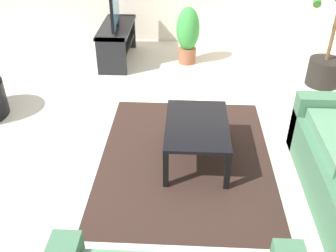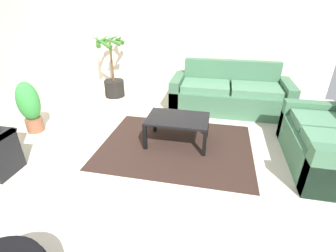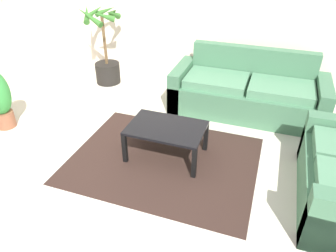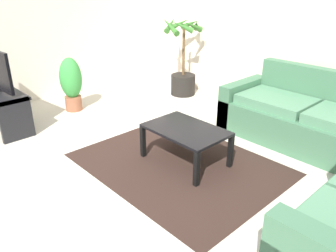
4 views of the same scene
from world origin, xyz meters
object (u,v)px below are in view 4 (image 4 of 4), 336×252
potted_plant_small (71,83)px  potted_palm (183,67)px  tv_stand (1,104)px  coffee_table (186,133)px  couch_main (312,122)px

potted_plant_small → potted_palm: bearing=71.0°
tv_stand → coffee_table: size_ratio=1.23×
potted_palm → potted_plant_small: bearing=-109.0°
tv_stand → potted_plant_small: size_ratio=1.31×
couch_main → potted_plant_small: couch_main is taller
tv_stand → potted_plant_small: potted_plant_small is taller
tv_stand → potted_palm: size_ratio=0.81×
potted_plant_small → coffee_table: bearing=2.7°
tv_stand → coffee_table: (2.41, 1.17, 0.01)m
coffee_table → potted_plant_small: (-2.37, -0.11, 0.09)m
coffee_table → couch_main: bearing=62.4°
potted_palm → tv_stand: bearing=-103.1°
potted_palm → coffee_table: bearing=-44.6°
coffee_table → potted_palm: (-1.74, 1.71, 0.14)m
potted_plant_small → tv_stand: bearing=-92.1°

